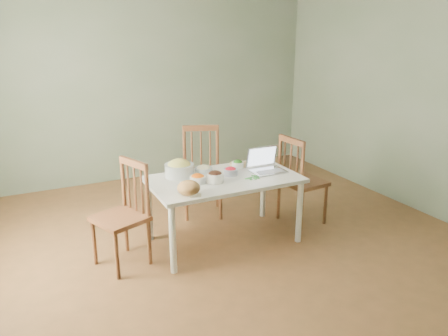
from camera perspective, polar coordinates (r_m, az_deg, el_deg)
name	(u,v)px	position (r m, az deg, el deg)	size (l,w,h in m)	color
floor	(226,245)	(4.44, 0.34, -10.23)	(5.00, 5.00, 0.00)	brown
wall_back	(149,85)	(6.30, -10.01, 10.84)	(5.00, 0.00, 2.70)	#586C50
wall_right	(418,97)	(5.56, 24.40, 8.63)	(0.00, 5.00, 2.70)	#586C50
dining_table	(224,210)	(4.39, 0.00, -5.57)	(1.48, 0.83, 0.69)	white
chair_far	(202,172)	(4.98, -2.92, -0.59)	(0.46, 0.44, 1.03)	#5E2F14
chair_left	(120,216)	(4.01, -13.74, -6.23)	(0.43, 0.41, 0.98)	#5E2F14
chair_right	(303,179)	(4.86, 10.49, -1.51)	(0.45, 0.42, 1.01)	#5E2F14
bread_boule	(189,188)	(3.81, -4.73, -2.66)	(0.21, 0.21, 0.13)	#B88050
butter_stick	(195,195)	(3.78, -3.84, -3.67)	(0.10, 0.03, 0.03)	beige
bowl_squash	(179,168)	(4.30, -5.98, -0.02)	(0.29, 0.29, 0.17)	tan
bowl_carrot	(198,178)	(4.11, -3.53, -1.40)	(0.16, 0.16, 0.09)	orange
bowl_onion	(203,170)	(4.34, -2.75, -0.27)	(0.18, 0.18, 0.10)	beige
bowl_mushroom	(215,177)	(4.12, -1.19, -1.15)	(0.16, 0.16, 0.11)	black
bowl_redpep	(231,171)	(4.32, 0.88, -0.42)	(0.14, 0.14, 0.08)	red
bowl_broccoli	(238,164)	(4.57, 1.85, 0.58)	(0.13, 0.13, 0.08)	#083508
flatbread	(239,164)	(4.65, 2.07, 0.51)	(0.22, 0.22, 0.02)	#D1B886
basil_bunch	(251,177)	(4.25, 3.68, -1.22)	(0.18, 0.18, 0.02)	#085010
laptop	(269,161)	(4.42, 5.96, 0.97)	(0.35, 0.29, 0.24)	silver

